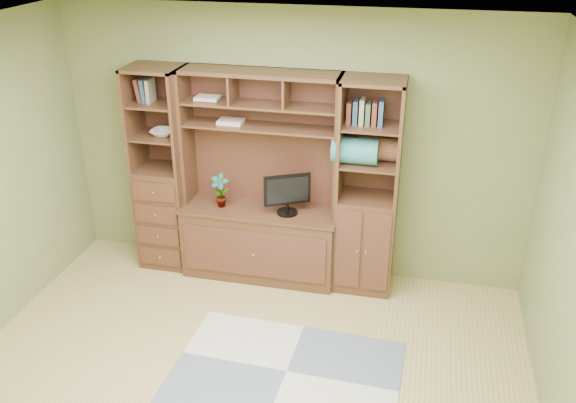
% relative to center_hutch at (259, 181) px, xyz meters
% --- Properties ---
extents(room, '(4.60, 4.10, 2.64)m').
position_rel_center_hutch_xyz_m(room, '(0.26, -1.73, 0.28)').
color(room, tan).
rests_on(room, ground).
extents(center_hutch, '(1.54, 0.53, 2.05)m').
position_rel_center_hutch_xyz_m(center_hutch, '(0.00, 0.00, 0.00)').
color(center_hutch, '#482A19').
rests_on(center_hutch, ground).
extents(left_tower, '(0.50, 0.45, 2.05)m').
position_rel_center_hutch_xyz_m(left_tower, '(-1.00, 0.04, 0.00)').
color(left_tower, '#482A19').
rests_on(left_tower, ground).
extents(right_tower, '(0.55, 0.45, 2.05)m').
position_rel_center_hutch_xyz_m(right_tower, '(1.02, 0.04, 0.00)').
color(right_tower, '#482A19').
rests_on(right_tower, ground).
extents(rug, '(1.82, 1.25, 0.01)m').
position_rel_center_hutch_xyz_m(rug, '(0.59, -1.38, -1.02)').
color(rug, '#939898').
rests_on(rug, ground).
extents(monitor, '(0.49, 0.38, 0.55)m').
position_rel_center_hutch_xyz_m(monitor, '(0.28, -0.03, -0.02)').
color(monitor, black).
rests_on(monitor, center_hutch).
extents(orchid, '(0.18, 0.12, 0.34)m').
position_rel_center_hutch_xyz_m(orchid, '(-0.38, -0.03, -0.13)').
color(orchid, '#B1573C').
rests_on(orchid, center_hutch).
extents(magazines, '(0.23, 0.17, 0.04)m').
position_rel_center_hutch_xyz_m(magazines, '(-0.29, 0.09, 0.53)').
color(magazines, '#C0B3A4').
rests_on(magazines, center_hutch).
extents(bowl, '(0.23, 0.23, 0.06)m').
position_rel_center_hutch_xyz_m(bowl, '(-0.95, 0.04, 0.39)').
color(bowl, silver).
rests_on(bowl, left_tower).
extents(blanket_teal, '(0.41, 0.23, 0.23)m').
position_rel_center_hutch_xyz_m(blanket_teal, '(0.90, -0.01, 0.38)').
color(blanket_teal, teal).
rests_on(blanket_teal, right_tower).
extents(blanket_red, '(0.38, 0.21, 0.21)m').
position_rel_center_hutch_xyz_m(blanket_red, '(1.10, 0.12, 0.37)').
color(blanket_red, brown).
rests_on(blanket_red, right_tower).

